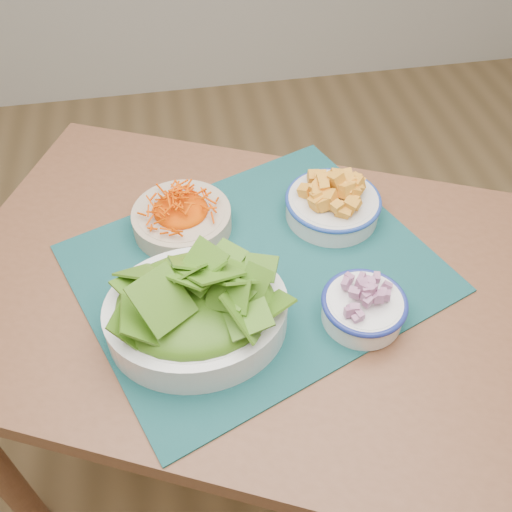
{
  "coord_description": "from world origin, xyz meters",
  "views": [
    {
      "loc": [
        -0.23,
        -0.57,
        1.53
      ],
      "look_at": [
        -0.11,
        0.11,
        0.78
      ],
      "focal_mm": 40.0,
      "sensor_mm": 36.0,
      "label": 1
    }
  ],
  "objects_px": {
    "carrot_bowl": "(181,215)",
    "lettuce_bowl": "(196,304)",
    "onion_bowl": "(364,304)",
    "placemat": "(256,268)",
    "table": "(254,318)",
    "squash_bowl": "(333,199)"
  },
  "relations": [
    {
      "from": "squash_bowl",
      "to": "onion_bowl",
      "type": "bearing_deg",
      "value": -93.86
    },
    {
      "from": "table",
      "to": "squash_bowl",
      "type": "xyz_separation_m",
      "value": [
        0.18,
        0.14,
        0.16
      ]
    },
    {
      "from": "placemat",
      "to": "squash_bowl",
      "type": "bearing_deg",
      "value": 11.22
    },
    {
      "from": "table",
      "to": "squash_bowl",
      "type": "bearing_deg",
      "value": 62.1
    },
    {
      "from": "lettuce_bowl",
      "to": "onion_bowl",
      "type": "bearing_deg",
      "value": -6.82
    },
    {
      "from": "carrot_bowl",
      "to": "lettuce_bowl",
      "type": "relative_size",
      "value": 0.72
    },
    {
      "from": "placemat",
      "to": "lettuce_bowl",
      "type": "xyz_separation_m",
      "value": [
        -0.12,
        -0.11,
        0.06
      ]
    },
    {
      "from": "carrot_bowl",
      "to": "onion_bowl",
      "type": "bearing_deg",
      "value": -44.32
    },
    {
      "from": "squash_bowl",
      "to": "onion_bowl",
      "type": "xyz_separation_m",
      "value": [
        -0.02,
        -0.25,
        -0.01
      ]
    },
    {
      "from": "carrot_bowl",
      "to": "onion_bowl",
      "type": "xyz_separation_m",
      "value": [
        0.28,
        -0.27,
        0.0
      ]
    },
    {
      "from": "lettuce_bowl",
      "to": "onion_bowl",
      "type": "xyz_separation_m",
      "value": [
        0.27,
        -0.03,
        -0.02
      ]
    },
    {
      "from": "carrot_bowl",
      "to": "table",
      "type": "bearing_deg",
      "value": -53.64
    },
    {
      "from": "placemat",
      "to": "carrot_bowl",
      "type": "xyz_separation_m",
      "value": [
        -0.12,
        0.13,
        0.04
      ]
    },
    {
      "from": "placemat",
      "to": "onion_bowl",
      "type": "distance_m",
      "value": 0.21
    },
    {
      "from": "carrot_bowl",
      "to": "lettuce_bowl",
      "type": "bearing_deg",
      "value": -89.16
    },
    {
      "from": "onion_bowl",
      "to": "placemat",
      "type": "bearing_deg",
      "value": 137.2
    },
    {
      "from": "placemat",
      "to": "onion_bowl",
      "type": "xyz_separation_m",
      "value": [
        0.15,
        -0.14,
        0.04
      ]
    },
    {
      "from": "lettuce_bowl",
      "to": "carrot_bowl",
      "type": "bearing_deg",
      "value": 90.15
    },
    {
      "from": "placemat",
      "to": "lettuce_bowl",
      "type": "relative_size",
      "value": 2.03
    },
    {
      "from": "onion_bowl",
      "to": "table",
      "type": "bearing_deg",
      "value": 144.62
    },
    {
      "from": "carrot_bowl",
      "to": "squash_bowl",
      "type": "xyz_separation_m",
      "value": [
        0.29,
        -0.02,
        0.01
      ]
    },
    {
      "from": "onion_bowl",
      "to": "lettuce_bowl",
      "type": "bearing_deg",
      "value": 173.88
    }
  ]
}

